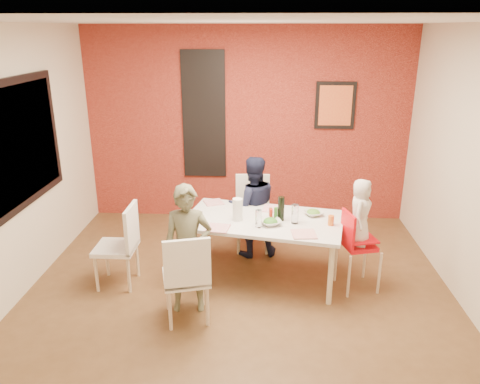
{
  "coord_description": "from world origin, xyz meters",
  "views": [
    {
      "loc": [
        0.23,
        -4.23,
        2.64
      ],
      "look_at": [
        0.0,
        0.3,
        1.05
      ],
      "focal_mm": 35.0,
      "sensor_mm": 36.0,
      "label": 1
    }
  ],
  "objects_px": {
    "chair_far": "(253,208)",
    "paper_towel_roll": "(238,210)",
    "chair_near": "(187,274)",
    "high_chair": "(356,243)",
    "dining_table": "(264,224)",
    "toddler": "(360,212)",
    "child_near": "(188,249)",
    "chair_left": "(123,241)",
    "wine_bottle": "(281,209)",
    "child_far": "(252,207)"
  },
  "relations": [
    {
      "from": "chair_far",
      "to": "paper_towel_roll",
      "type": "distance_m",
      "value": 0.91
    },
    {
      "from": "chair_near",
      "to": "high_chair",
      "type": "bearing_deg",
      "value": -171.76
    },
    {
      "from": "high_chair",
      "to": "dining_table",
      "type": "bearing_deg",
      "value": 63.67
    },
    {
      "from": "toddler",
      "to": "dining_table",
      "type": "bearing_deg",
      "value": 99.15
    },
    {
      "from": "chair_far",
      "to": "child_near",
      "type": "xyz_separation_m",
      "value": [
        -0.58,
        -1.46,
        0.13
      ]
    },
    {
      "from": "chair_near",
      "to": "chair_far",
      "type": "distance_m",
      "value": 1.79
    },
    {
      "from": "chair_left",
      "to": "wine_bottle",
      "type": "xyz_separation_m",
      "value": [
        1.67,
        0.21,
        0.32
      ]
    },
    {
      "from": "chair_far",
      "to": "chair_near",
      "type": "bearing_deg",
      "value": -110.29
    },
    {
      "from": "chair_far",
      "to": "chair_left",
      "type": "distance_m",
      "value": 1.71
    },
    {
      "from": "chair_near",
      "to": "chair_left",
      "type": "height_order",
      "value": "same"
    },
    {
      "from": "chair_near",
      "to": "chair_left",
      "type": "distance_m",
      "value": 1.03
    },
    {
      "from": "chair_left",
      "to": "child_near",
      "type": "height_order",
      "value": "child_near"
    },
    {
      "from": "high_chair",
      "to": "child_far",
      "type": "bearing_deg",
      "value": 41.07
    },
    {
      "from": "dining_table",
      "to": "wine_bottle",
      "type": "relative_size",
      "value": 6.91
    },
    {
      "from": "dining_table",
      "to": "child_far",
      "type": "relative_size",
      "value": 1.47
    },
    {
      "from": "chair_left",
      "to": "high_chair",
      "type": "bearing_deg",
      "value": 91.43
    },
    {
      "from": "chair_near",
      "to": "toddler",
      "type": "relative_size",
      "value": 1.29
    },
    {
      "from": "chair_near",
      "to": "high_chair",
      "type": "distance_m",
      "value": 1.81
    },
    {
      "from": "child_near",
      "to": "high_chair",
      "type": "bearing_deg",
      "value": 10.98
    },
    {
      "from": "chair_far",
      "to": "high_chair",
      "type": "height_order",
      "value": "chair_far"
    },
    {
      "from": "high_chair",
      "to": "child_near",
      "type": "xyz_separation_m",
      "value": [
        -1.69,
        -0.48,
        0.12
      ]
    },
    {
      "from": "child_far",
      "to": "paper_towel_roll",
      "type": "bearing_deg",
      "value": 64.56
    },
    {
      "from": "chair_left",
      "to": "chair_far",
      "type": "bearing_deg",
      "value": 127.71
    },
    {
      "from": "wine_bottle",
      "to": "dining_table",
      "type": "bearing_deg",
      "value": 169.9
    },
    {
      "from": "wine_bottle",
      "to": "paper_towel_roll",
      "type": "distance_m",
      "value": 0.46
    },
    {
      "from": "paper_towel_roll",
      "to": "toddler",
      "type": "bearing_deg",
      "value": -6.09
    },
    {
      "from": "chair_far",
      "to": "toddler",
      "type": "distance_m",
      "value": 1.53
    },
    {
      "from": "child_near",
      "to": "child_far",
      "type": "relative_size",
      "value": 1.04
    },
    {
      "from": "child_far",
      "to": "wine_bottle",
      "type": "bearing_deg",
      "value": 106.79
    },
    {
      "from": "chair_far",
      "to": "toddler",
      "type": "xyz_separation_m",
      "value": [
        1.12,
        -0.98,
        0.35
      ]
    },
    {
      "from": "high_chair",
      "to": "child_far",
      "type": "height_order",
      "value": "child_far"
    },
    {
      "from": "dining_table",
      "to": "chair_far",
      "type": "height_order",
      "value": "chair_far"
    },
    {
      "from": "paper_towel_roll",
      "to": "chair_left",
      "type": "bearing_deg",
      "value": -170.79
    },
    {
      "from": "child_far",
      "to": "paper_towel_roll",
      "type": "xyz_separation_m",
      "value": [
        -0.14,
        -0.6,
        0.2
      ]
    },
    {
      "from": "high_chair",
      "to": "child_far",
      "type": "relative_size",
      "value": 0.7
    },
    {
      "from": "high_chair",
      "to": "wine_bottle",
      "type": "height_order",
      "value": "wine_bottle"
    },
    {
      "from": "chair_left",
      "to": "wine_bottle",
      "type": "height_order",
      "value": "wine_bottle"
    },
    {
      "from": "chair_left",
      "to": "child_far",
      "type": "relative_size",
      "value": 0.73
    },
    {
      "from": "chair_left",
      "to": "paper_towel_roll",
      "type": "bearing_deg",
      "value": 99.44
    },
    {
      "from": "chair_near",
      "to": "chair_far",
      "type": "xyz_separation_m",
      "value": [
        0.56,
        1.7,
        0.0
      ]
    },
    {
      "from": "chair_left",
      "to": "paper_towel_roll",
      "type": "distance_m",
      "value": 1.27
    },
    {
      "from": "child_far",
      "to": "chair_far",
      "type": "bearing_deg",
      "value": -101.26
    },
    {
      "from": "chair_left",
      "to": "high_chair",
      "type": "relative_size",
      "value": 1.04
    },
    {
      "from": "high_chair",
      "to": "paper_towel_roll",
      "type": "relative_size",
      "value": 3.61
    },
    {
      "from": "chair_far",
      "to": "toddler",
      "type": "bearing_deg",
      "value": -43.0
    },
    {
      "from": "paper_towel_roll",
      "to": "high_chair",
      "type": "bearing_deg",
      "value": -6.66
    },
    {
      "from": "chair_far",
      "to": "child_far",
      "type": "xyz_separation_m",
      "value": [
        0.0,
        -0.24,
        0.11
      ]
    },
    {
      "from": "chair_left",
      "to": "wine_bottle",
      "type": "relative_size",
      "value": 3.44
    },
    {
      "from": "chair_far",
      "to": "chair_left",
      "type": "height_order",
      "value": "chair_far"
    },
    {
      "from": "chair_left",
      "to": "child_near",
      "type": "bearing_deg",
      "value": 61.25
    }
  ]
}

